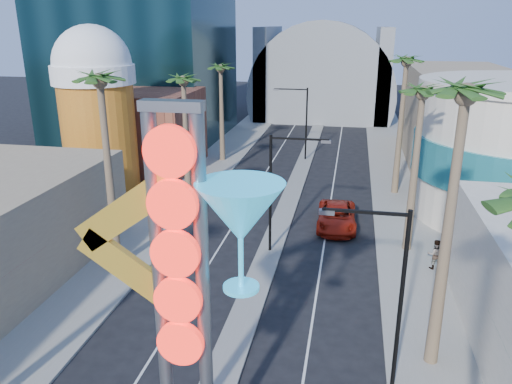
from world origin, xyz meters
name	(u,v)px	position (x,y,z in m)	size (l,w,h in m)	color
sidewalk_west	(200,178)	(-9.50, 35.00, 0.07)	(5.00, 100.00, 0.15)	gray
sidewalk_east	(399,190)	(9.50, 35.00, 0.07)	(5.00, 100.00, 0.15)	gray
median	(299,175)	(0.00, 38.00, 0.07)	(1.60, 84.00, 0.15)	gray
brick_filler_west	(147,130)	(-16.00, 38.00, 4.00)	(10.00, 10.00, 8.00)	brown
filler_east	(455,114)	(16.00, 48.00, 5.00)	(10.00, 20.00, 10.00)	#977E61
beer_mug	(97,104)	(-17.00, 30.00, 7.84)	(7.00, 7.00, 14.50)	#C15619
canopy	(323,90)	(0.00, 72.00, 4.31)	(22.00, 16.00, 22.00)	slate
neon_sign	(206,275)	(0.82, 2.96, 7.31)	(6.53, 2.60, 12.55)	gray
streetlight_0	(279,183)	(0.55, 20.00, 4.88)	(3.79, 0.25, 8.00)	black
streetlight_1	(302,117)	(-0.55, 44.00, 4.88)	(3.79, 0.25, 8.00)	black
streetlight_2	(390,285)	(6.72, 8.00, 4.83)	(3.45, 0.25, 8.00)	black
palm_1	(101,93)	(-9.00, 16.00, 10.82)	(2.40, 2.40, 12.70)	brown
palm_2	(184,87)	(-9.00, 30.00, 9.48)	(2.40, 2.40, 11.20)	brown
palm_3	(221,74)	(-9.00, 42.00, 9.48)	(2.40, 2.40, 11.20)	brown
palm_5	(463,114)	(9.00, 10.00, 11.27)	(2.40, 2.40, 13.20)	brown
palm_6	(422,103)	(9.00, 22.00, 9.93)	(2.40, 2.40, 11.70)	brown
palm_7	(406,70)	(9.00, 34.00, 10.82)	(2.40, 2.40, 12.70)	brown
red_pickup	(337,216)	(4.19, 25.21, 0.85)	(2.81, 6.10, 1.70)	#A71C0C
pedestrian_b	(435,254)	(10.37, 19.32, 1.11)	(0.93, 0.72, 1.91)	gray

